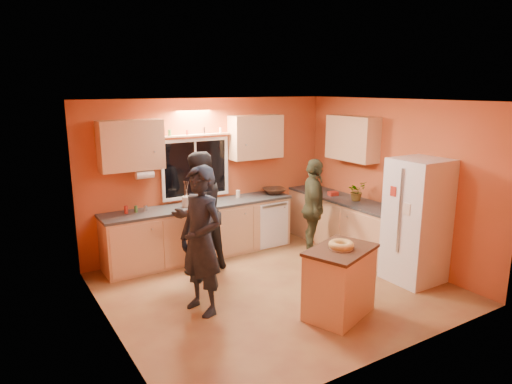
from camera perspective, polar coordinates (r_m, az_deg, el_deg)
ground at (r=6.59m, az=2.53°, el=-11.93°), size 4.50×4.50×0.00m
room_shell at (r=6.49m, az=1.50°, el=2.72°), size 4.54×4.04×2.61m
back_counter at (r=7.80m, az=-4.41°, el=-4.38°), size 4.23×0.62×0.90m
right_counter at (r=7.95m, az=12.23°, el=-4.30°), size 0.62×1.84×0.90m
refrigerator at (r=6.95m, az=19.47°, el=-3.42°), size 0.72×0.70×1.80m
island at (r=5.81m, az=10.40°, el=-10.93°), size 1.05×0.88×0.87m
bundt_pastry at (r=5.63m, az=10.60°, el=-6.52°), size 0.31×0.31×0.09m
person_left at (r=5.66m, az=-6.88°, el=-6.09°), size 0.61×0.77×1.87m
person_center at (r=6.92m, az=-7.23°, el=-2.61°), size 1.05×0.90×1.85m
person_right at (r=7.60m, az=7.20°, el=-2.01°), size 0.87×1.02×1.64m
mixing_bowl at (r=8.20m, az=2.28°, el=0.13°), size 0.50×0.50×0.10m
utensil_crock at (r=7.38m, az=-8.68°, el=-1.19°), size 0.14×0.14×0.17m
potted_plant at (r=7.86m, az=12.47°, el=0.12°), size 0.30×0.27×0.33m
red_box at (r=8.18m, az=9.61°, el=-0.19°), size 0.18×0.14×0.07m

